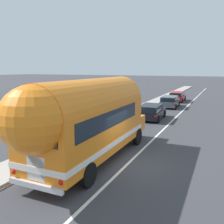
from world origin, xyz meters
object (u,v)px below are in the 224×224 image
object	(u,v)px
painted_bus	(88,118)
car_lead	(151,111)
car_third	(177,96)
car_second	(170,101)

from	to	relation	value
painted_bus	car_lead	world-z (taller)	painted_bus
car_lead	car_third	bearing A→B (deg)	90.35
painted_bus	car_second	xyz separation A→B (m)	(-0.06, 19.45, -1.52)
car_lead	car_third	xyz separation A→B (m)	(-0.08, 13.91, -0.00)
painted_bus	car_second	distance (m)	19.51
car_lead	car_third	size ratio (longest dim) A/B	0.91
painted_bus	car_third	size ratio (longest dim) A/B	2.22
car_second	car_lead	bearing A→B (deg)	-90.66
car_lead	car_third	distance (m)	13.91
car_lead	car_second	size ratio (longest dim) A/B	0.99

